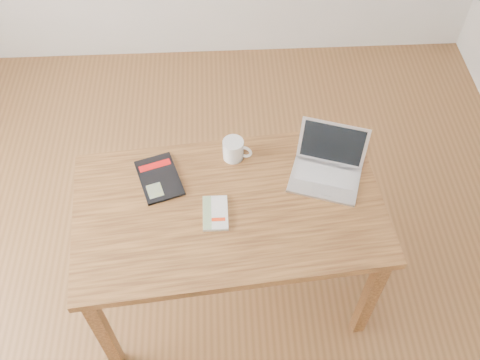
{
  "coord_description": "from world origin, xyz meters",
  "views": [
    {
      "loc": [
        0.16,
        -1.26,
        2.63
      ],
      "look_at": [
        0.23,
        0.1,
        0.85
      ],
      "focal_mm": 40.0,
      "sensor_mm": 36.0,
      "label": 1
    }
  ],
  "objects_px": {
    "desk": "(229,217)",
    "laptop": "(327,167)",
    "white_guidebook": "(215,213)",
    "coffee_mug": "(234,149)",
    "black_guidebook": "(159,178)"
  },
  "relations": [
    {
      "from": "desk",
      "to": "coffee_mug",
      "type": "distance_m",
      "value": 0.31
    },
    {
      "from": "laptop",
      "to": "coffee_mug",
      "type": "xyz_separation_m",
      "value": [
        -0.41,
        0.11,
        0.01
      ]
    },
    {
      "from": "laptop",
      "to": "coffee_mug",
      "type": "distance_m",
      "value": 0.42
    },
    {
      "from": "white_guidebook",
      "to": "black_guidebook",
      "type": "height_order",
      "value": "white_guidebook"
    },
    {
      "from": "desk",
      "to": "black_guidebook",
      "type": "height_order",
      "value": "black_guidebook"
    },
    {
      "from": "laptop",
      "to": "black_guidebook",
      "type": "bearing_deg",
      "value": -161.54
    },
    {
      "from": "white_guidebook",
      "to": "laptop",
      "type": "relative_size",
      "value": 0.46
    },
    {
      "from": "black_guidebook",
      "to": "laptop",
      "type": "height_order",
      "value": "laptop"
    },
    {
      "from": "white_guidebook",
      "to": "coffee_mug",
      "type": "distance_m",
      "value": 0.33
    },
    {
      "from": "black_guidebook",
      "to": "laptop",
      "type": "distance_m",
      "value": 0.75
    },
    {
      "from": "desk",
      "to": "white_guidebook",
      "type": "relative_size",
      "value": 8.04
    },
    {
      "from": "desk",
      "to": "laptop",
      "type": "relative_size",
      "value": 3.73
    },
    {
      "from": "desk",
      "to": "laptop",
      "type": "height_order",
      "value": "laptop"
    },
    {
      "from": "desk",
      "to": "white_guidebook",
      "type": "bearing_deg",
      "value": -151.91
    },
    {
      "from": "coffee_mug",
      "to": "desk",
      "type": "bearing_deg",
      "value": -78.02
    }
  ]
}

